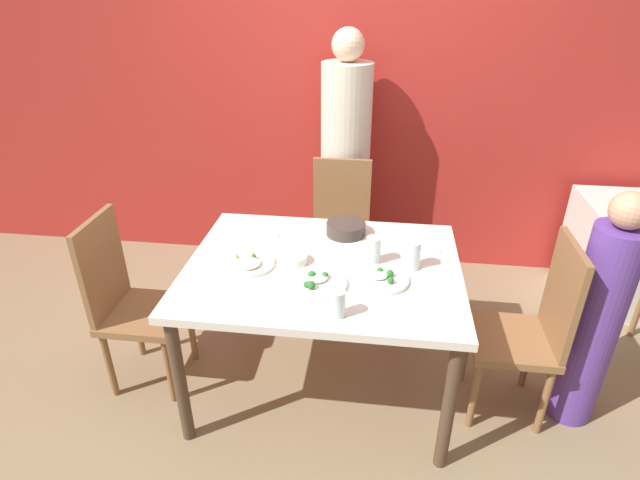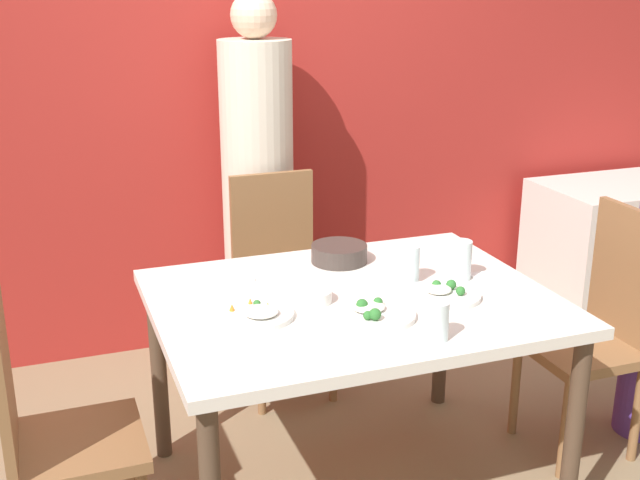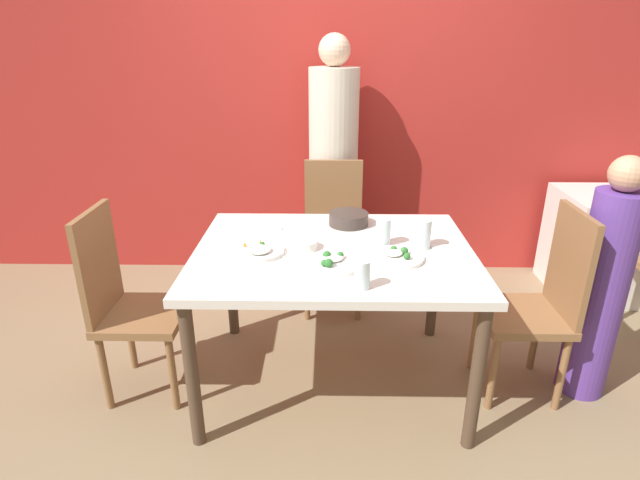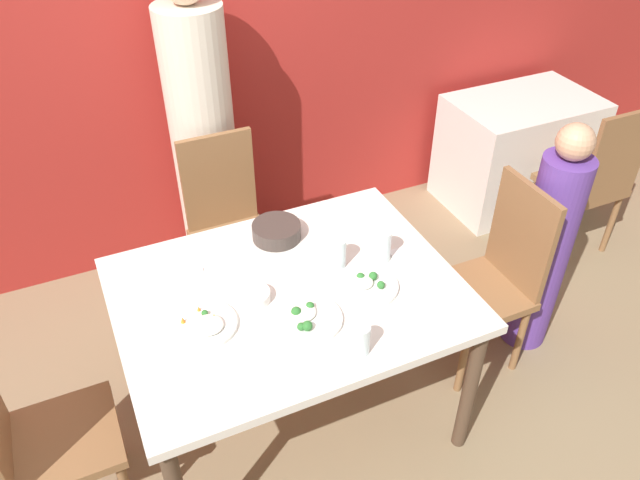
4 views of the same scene
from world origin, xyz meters
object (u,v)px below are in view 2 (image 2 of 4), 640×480
chair_child_spot (599,326)px  glass_water_tall (409,264)px  bowl_curry (339,253)px  person_adult (258,197)px  chair_adult_spot (280,279)px  plate_rice_adult (443,294)px

chair_child_spot → glass_water_tall: chair_child_spot is taller
bowl_curry → glass_water_tall: size_ratio=1.59×
person_adult → glass_water_tall: bearing=-78.3°
person_adult → chair_adult_spot: bearing=-90.0°
chair_adult_spot → plate_rice_adult: chair_adult_spot is taller
chair_child_spot → bowl_curry: bearing=-112.5°
person_adult → bowl_curry: 0.86m
chair_adult_spot → bowl_curry: chair_adult_spot is taller
plate_rice_adult → glass_water_tall: glass_water_tall is taller
person_adult → glass_water_tall: person_adult is taller
chair_child_spot → plate_rice_adult: (-0.73, -0.07, 0.26)m
chair_adult_spot → chair_child_spot: size_ratio=1.00×
person_adult → plate_rice_adult: person_adult is taller
chair_child_spot → plate_rice_adult: 0.78m
chair_adult_spot → chair_child_spot: same height
chair_child_spot → plate_rice_adult: chair_child_spot is taller
person_adult → bowl_curry: bearing=-84.8°
chair_child_spot → person_adult: 1.63m
glass_water_tall → chair_adult_spot: bearing=106.3°
bowl_curry → glass_water_tall: bearing=-60.8°
chair_child_spot → bowl_curry: size_ratio=4.57×
person_adult → bowl_curry: person_adult is taller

